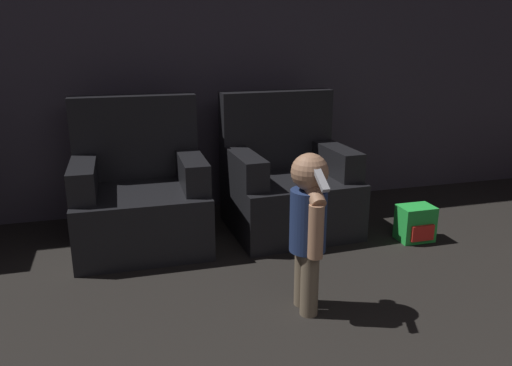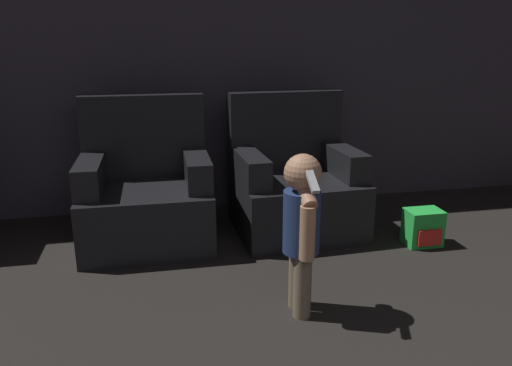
{
  "view_description": "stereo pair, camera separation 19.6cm",
  "coord_description": "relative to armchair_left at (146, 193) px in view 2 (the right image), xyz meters",
  "views": [
    {
      "loc": [
        -1.04,
        0.56,
        1.39
      ],
      "look_at": [
        -0.28,
        3.26,
        0.55
      ],
      "focal_mm": 35.0,
      "sensor_mm": 36.0,
      "label": 1
    },
    {
      "loc": [
        -0.85,
        0.51,
        1.39
      ],
      "look_at": [
        -0.28,
        3.26,
        0.55
      ],
      "focal_mm": 35.0,
      "sensor_mm": 36.0,
      "label": 2
    }
  ],
  "objects": [
    {
      "name": "wall_back",
      "position": [
        0.93,
        0.64,
        0.97
      ],
      "size": [
        8.4,
        0.05,
        2.6
      ],
      "color": "#3D3842",
      "rests_on": "ground_plane"
    },
    {
      "name": "armchair_left",
      "position": [
        0.0,
        0.0,
        0.0
      ],
      "size": [
        0.86,
        0.77,
        0.98
      ],
      "rotation": [
        0.0,
        0.0,
        -0.01
      ],
      "color": "black",
      "rests_on": "ground_plane"
    },
    {
      "name": "armchair_right",
      "position": [
        1.05,
        -0.0,
        0.0
      ],
      "size": [
        0.89,
        0.81,
        0.98
      ],
      "rotation": [
        0.0,
        0.0,
        0.05
      ],
      "color": "black",
      "rests_on": "ground_plane"
    },
    {
      "name": "person_toddler",
      "position": [
        0.77,
        -1.14,
        0.16
      ],
      "size": [
        0.18,
        0.33,
        0.84
      ],
      "rotation": [
        0.0,
        0.0,
        -1.61
      ],
      "color": "brown",
      "rests_on": "ground_plane"
    },
    {
      "name": "toy_backpack",
      "position": [
        1.83,
        -0.49,
        -0.21
      ],
      "size": [
        0.24,
        0.19,
        0.25
      ],
      "color": "green",
      "rests_on": "ground_plane"
    }
  ]
}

